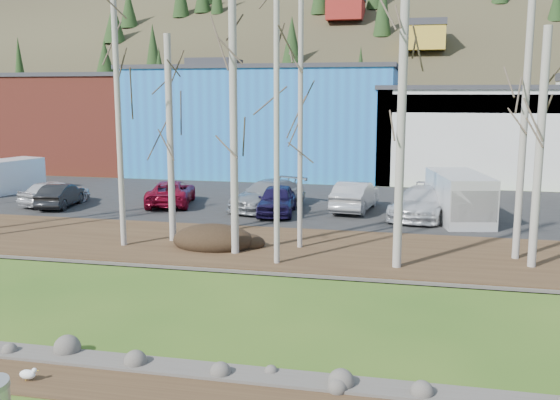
% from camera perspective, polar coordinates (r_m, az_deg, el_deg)
% --- Properties ---
extents(dirt_strip, '(80.00, 1.80, 0.03)m').
position_cam_1_polar(dirt_strip, '(14.44, -13.07, -16.30)').
color(dirt_strip, '#382616').
rests_on(dirt_strip, ground).
extents(near_bank_rocks, '(80.00, 0.80, 0.50)m').
position_cam_1_polar(near_bank_rocks, '(15.26, -11.40, -14.81)').
color(near_bank_rocks, '#47423D').
rests_on(near_bank_rocks, ground).
extents(river, '(80.00, 8.00, 0.90)m').
position_cam_1_polar(river, '(18.80, -6.28, -9.87)').
color(river, black).
rests_on(river, ground).
extents(far_bank_rocks, '(80.00, 0.80, 0.46)m').
position_cam_1_polar(far_bank_rocks, '(22.53, -2.91, -6.48)').
color(far_bank_rocks, '#47423D').
rests_on(far_bank_rocks, ground).
extents(far_bank, '(80.00, 7.00, 0.15)m').
position_cam_1_polar(far_bank, '(25.50, -0.99, -4.36)').
color(far_bank, '#382616').
rests_on(far_bank, ground).
extents(parking_lot, '(80.00, 14.00, 0.14)m').
position_cam_1_polar(parking_lot, '(35.57, 2.96, -0.32)').
color(parking_lot, black).
rests_on(parking_lot, ground).
extents(building_brick, '(16.32, 12.24, 7.80)m').
position_cam_1_polar(building_brick, '(57.00, -19.13, 6.84)').
color(building_brick, maroon).
rests_on(building_brick, ground).
extents(building_blue, '(20.40, 12.24, 8.30)m').
position_cam_1_polar(building_blue, '(49.99, -1.13, 7.32)').
color(building_blue, blue).
rests_on(building_blue, ground).
extents(building_white, '(18.36, 12.24, 6.80)m').
position_cam_1_polar(building_white, '(49.00, 19.90, 5.82)').
color(building_white, silver).
rests_on(building_white, ground).
extents(hillside, '(160.00, 72.00, 35.00)m').
position_cam_1_polar(hillside, '(94.38, 9.32, 16.48)').
color(hillside, '#2F291B').
rests_on(hillside, ground).
extents(seagull, '(0.45, 0.21, 0.33)m').
position_cam_1_polar(seagull, '(15.31, -22.04, -14.54)').
color(seagull, gold).
rests_on(seagull, ground).
extents(dirt_mound, '(3.36, 2.37, 0.66)m').
position_cam_1_polar(dirt_mound, '(25.45, -6.12, -3.50)').
color(dirt_mound, black).
rests_on(dirt_mound, far_bank).
extents(birch_2, '(0.28, 0.28, 8.49)m').
position_cam_1_polar(birch_2, '(26.12, -10.01, 5.45)').
color(birch_2, beige).
rests_on(birch_2, far_bank).
extents(birch_3, '(0.23, 0.23, 9.78)m').
position_cam_1_polar(birch_3, '(25.69, -14.53, 6.66)').
color(birch_3, beige).
rests_on(birch_3, far_bank).
extents(birch_4, '(0.30, 0.30, 10.22)m').
position_cam_1_polar(birch_4, '(23.66, -4.26, 7.23)').
color(birch_4, beige).
rests_on(birch_4, far_bank).
extents(birch_5, '(0.20, 0.20, 9.86)m').
position_cam_1_polar(birch_5, '(24.54, 1.88, 6.92)').
color(birch_5, beige).
rests_on(birch_5, far_bank).
extents(birch_6, '(0.21, 0.21, 9.97)m').
position_cam_1_polar(birch_6, '(22.17, -0.31, 6.76)').
color(birch_6, beige).
rests_on(birch_6, far_bank).
extents(birch_7, '(0.31, 0.31, 9.56)m').
position_cam_1_polar(birch_7, '(22.03, 11.00, 6.04)').
color(birch_7, beige).
rests_on(birch_7, far_bank).
extents(birch_8, '(0.29, 0.29, 8.40)m').
position_cam_1_polar(birch_8, '(23.53, 22.64, 4.27)').
color(birch_8, beige).
rests_on(birch_8, far_bank).
extents(birch_9, '(0.26, 0.26, 13.05)m').
position_cam_1_polar(birch_9, '(24.45, 21.63, 9.98)').
color(birch_9, beige).
rests_on(birch_9, far_bank).
extents(car_0, '(2.85, 4.40, 1.40)m').
position_cam_1_polar(car_0, '(36.85, -19.90, 0.67)').
color(car_0, silver).
rests_on(car_0, parking_lot).
extents(car_1, '(1.96, 4.07, 1.29)m').
position_cam_1_polar(car_1, '(35.98, -19.39, 0.40)').
color(car_1, black).
rests_on(car_1, parking_lot).
extents(car_2, '(3.36, 5.31, 1.37)m').
position_cam_1_polar(car_2, '(35.15, -9.92, 0.67)').
color(car_2, maroon).
rests_on(car_2, parking_lot).
extents(car_3, '(3.91, 5.70, 1.53)m').
position_cam_1_polar(car_3, '(33.32, -1.13, 0.46)').
color(car_3, gray).
rests_on(car_3, parking_lot).
extents(car_4, '(2.24, 4.55, 1.49)m').
position_cam_1_polar(car_4, '(31.95, -0.28, 0.02)').
color(car_4, '#1E1542').
rests_on(car_4, parking_lot).
extents(car_5, '(2.22, 4.93, 1.57)m').
position_cam_1_polar(car_5, '(33.15, 6.88, 0.38)').
color(car_5, '#B5B5B8').
rests_on(car_5, parking_lot).
extents(car_6, '(3.15, 5.18, 1.34)m').
position_cam_1_polar(car_6, '(32.52, 15.81, -0.31)').
color(car_6, black).
rests_on(car_6, parking_lot).
extents(car_7, '(3.50, 5.62, 1.52)m').
position_cam_1_polar(car_7, '(31.84, 12.68, -0.23)').
color(car_7, silver).
rests_on(car_7, parking_lot).
extents(car_8, '(3.50, 5.62, 1.52)m').
position_cam_1_polar(car_8, '(31.85, 13.42, -0.25)').
color(car_8, silver).
rests_on(car_8, parking_lot).
extents(van_white, '(3.20, 5.60, 2.30)m').
position_cam_1_polar(van_white, '(31.36, 16.14, 0.20)').
color(van_white, silver).
rests_on(van_white, parking_lot).
extents(van_grey, '(3.05, 5.02, 2.05)m').
position_cam_1_polar(van_grey, '(42.23, -24.06, 1.94)').
color(van_grey, silver).
rests_on(van_grey, parking_lot).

